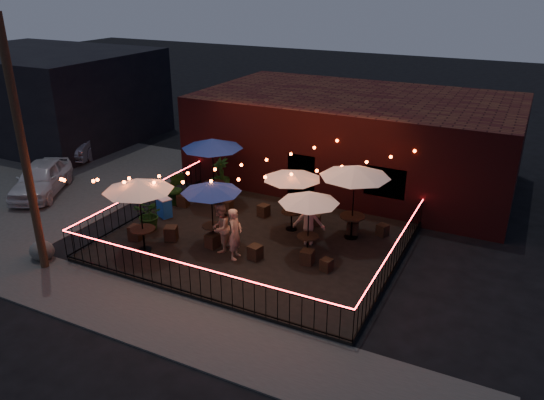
{
  "coord_description": "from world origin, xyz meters",
  "views": [
    {
      "loc": [
        8.16,
        -12.88,
        8.82
      ],
      "look_at": [
        0.3,
        2.75,
        1.49
      ],
      "focal_mm": 35.0,
      "sensor_mm": 36.0,
      "label": 1
    }
  ],
  "objects": [
    {
      "name": "fence_front",
      "position": [
        0.0,
        -2.0,
        0.66
      ],
      "size": [
        10.0,
        0.04,
        1.04
      ],
      "color": "black",
      "rests_on": "patio"
    },
    {
      "name": "bistro_chair_1",
      "position": [
        -2.7,
        0.68,
        0.4
      ],
      "size": [
        0.56,
        0.56,
        0.51
      ],
      "primitive_type": "cube",
      "rotation": [
        0.0,
        0.0,
        3.54
      ],
      "color": "black",
      "rests_on": "patio"
    },
    {
      "name": "background_building",
      "position": [
        -18.0,
        9.0,
        2.5
      ],
      "size": [
        12.0,
        9.0,
        5.0
      ],
      "primitive_type": "cube",
      "color": "black",
      "rests_on": "ground"
    },
    {
      "name": "bistro_chair_0",
      "position": [
        -3.87,
        0.16,
        0.41
      ],
      "size": [
        0.49,
        0.49,
        0.51
      ],
      "primitive_type": "cube",
      "rotation": [
        0.0,
        0.0,
        0.13
      ],
      "color": "black",
      "rests_on": "patio"
    },
    {
      "name": "cafe_table_1",
      "position": [
        -3.19,
        4.34,
        2.66
      ],
      "size": [
        3.18,
        3.18,
        2.75
      ],
      "rotation": [
        0.0,
        0.0,
        -0.33
      ],
      "color": "black",
      "rests_on": "patio"
    },
    {
      "name": "bistro_chair_7",
      "position": [
        1.45,
        4.16,
        0.35
      ],
      "size": [
        0.4,
        0.4,
        0.4
      ],
      "primitive_type": "cube",
      "rotation": [
        0.0,
        0.0,
        3.34
      ],
      "color": "black",
      "rests_on": "patio"
    },
    {
      "name": "cooler",
      "position": [
        -4.15,
        2.21,
        0.55
      ],
      "size": [
        0.72,
        0.63,
        0.79
      ],
      "rotation": [
        0.0,
        0.0,
        -0.41
      ],
      "color": "blue",
      "rests_on": "patio"
    },
    {
      "name": "sidewalk",
      "position": [
        0.0,
        -3.25,
        0.03
      ],
      "size": [
        18.0,
        2.5,
        0.05
      ],
      "primitive_type": "cube",
      "color": "#3E3B39",
      "rests_on": "ground"
    },
    {
      "name": "bistro_chair_4",
      "position": [
        -1.07,
        0.87,
        0.39
      ],
      "size": [
        0.48,
        0.48,
        0.48
      ],
      "primitive_type": "cube",
      "rotation": [
        0.0,
        0.0,
        -0.19
      ],
      "color": "black",
      "rests_on": "patio"
    },
    {
      "name": "patron_a",
      "position": [
        0.02,
        0.59,
        1.04
      ],
      "size": [
        0.51,
        0.7,
        1.78
      ],
      "primitive_type": "imported",
      "rotation": [
        0.0,
        0.0,
        1.71
      ],
      "color": "#CEA38D",
      "rests_on": "patio"
    },
    {
      "name": "cafe_table_4",
      "position": [
        2.09,
        1.88,
        2.19
      ],
      "size": [
        2.65,
        2.65,
        2.23
      ],
      "rotation": [
        0.0,
        0.0,
        -0.39
      ],
      "color": "black",
      "rests_on": "patio"
    },
    {
      "name": "brick_building",
      "position": [
        1.0,
        9.99,
        2.0
      ],
      "size": [
        14.0,
        8.0,
        4.0
      ],
      "color": "#380F10",
      "rests_on": "ground"
    },
    {
      "name": "potted_shrub_a",
      "position": [
        -3.89,
        1.03,
        0.76
      ],
      "size": [
        1.12,
        0.98,
        1.21
      ],
      "primitive_type": "imported",
      "rotation": [
        0.0,
        0.0,
        -0.03
      ],
      "color": "#0F4010",
      "rests_on": "patio"
    },
    {
      "name": "cafe_table_0",
      "position": [
        -3.07,
        -0.36,
        2.52
      ],
      "size": [
        2.43,
        2.43,
        2.59
      ],
      "rotation": [
        0.0,
        0.0,
        -0.03
      ],
      "color": "black",
      "rests_on": "patio"
    },
    {
      "name": "patio",
      "position": [
        0.0,
        2.0,
        0.07
      ],
      "size": [
        10.0,
        8.0,
        0.15
      ],
      "primitive_type": "cube",
      "color": "black",
      "rests_on": "ground"
    },
    {
      "name": "car_white",
      "position": [
        -10.71,
        2.04,
        0.72
      ],
      "size": [
        3.48,
        4.5,
        1.43
      ],
      "primitive_type": "imported",
      "rotation": [
        0.0,
        0.0,
        0.49
      ],
      "color": "silver",
      "rests_on": "ground"
    },
    {
      "name": "patron_b",
      "position": [
        -0.68,
        0.8,
        1.02
      ],
      "size": [
        0.8,
        0.95,
        1.74
      ],
      "primitive_type": "imported",
      "rotation": [
        0.0,
        0.0,
        -1.39
      ],
      "color": "#D0AB8C",
      "rests_on": "patio"
    },
    {
      "name": "car_silver",
      "position": [
        -13.28,
        7.42,
        0.83
      ],
      "size": [
        3.32,
        5.32,
        1.65
      ],
      "primitive_type": "imported",
      "rotation": [
        0.0,
        0.0,
        0.34
      ],
      "color": "#AAA9B1",
      "rests_on": "ground"
    },
    {
      "name": "patron_c",
      "position": [
        1.8,
        2.62,
        1.03
      ],
      "size": [
        1.26,
        0.92,
        1.75
      ],
      "primitive_type": "imported",
      "rotation": [
        0.0,
        0.0,
        3.4
      ],
      "color": "#D39C89",
      "rests_on": "patio"
    },
    {
      "name": "bistro_chair_10",
      "position": [
        2.95,
        4.04,
        0.4
      ],
      "size": [
        0.51,
        0.51,
        0.5
      ],
      "primitive_type": "cube",
      "rotation": [
        0.0,
        0.0,
        0.24
      ],
      "color": "black",
      "rests_on": "patio"
    },
    {
      "name": "festoon_lights",
      "position": [
        -1.01,
        1.7,
        2.52
      ],
      "size": [
        10.02,
        8.72,
        1.32
      ],
      "color": "#FF4110",
      "rests_on": "ground"
    },
    {
      "name": "potted_shrub_c",
      "position": [
        -3.55,
        5.42,
        0.91
      ],
      "size": [
        1.12,
        1.12,
        1.53
      ],
      "primitive_type": "imported",
      "rotation": [
        0.0,
        0.0,
        -0.39
      ],
      "color": "#0C370C",
      "rests_on": "patio"
    },
    {
      "name": "fence_right",
      "position": [
        5.0,
        2.0,
        0.66
      ],
      "size": [
        0.04,
        8.0,
        1.04
      ],
      "rotation": [
        0.0,
        0.0,
        1.57
      ],
      "color": "black",
      "rests_on": "patio"
    },
    {
      "name": "cafe_table_5",
      "position": [
        3.0,
        3.77,
        2.65
      ],
      "size": [
        2.95,
        2.95,
        2.74
      ],
      "rotation": [
        0.0,
        0.0,
        0.21
      ],
      "color": "black",
      "rests_on": "patio"
    },
    {
      "name": "bistro_chair_6",
      "position": [
        -0.7,
        4.0,
        0.38
      ],
      "size": [
        0.47,
        0.47,
        0.46
      ],
      "primitive_type": "cube",
      "rotation": [
        0.0,
        0.0,
        -0.23
      ],
      "color": "black",
      "rests_on": "patio"
    },
    {
      "name": "cafe_table_3",
      "position": [
        0.78,
        3.41,
        2.29
      ],
      "size": [
        2.17,
        2.17,
        2.35
      ],
      "rotation": [
        0.0,
        0.0,
        0.02
      ],
      "color": "black",
      "rests_on": "patio"
    },
    {
      "name": "bistro_chair_8",
      "position": [
        2.33,
        1.29,
        0.39
      ],
      "size": [
        0.43,
        0.43,
        0.48
      ],
      "primitive_type": "cube",
      "rotation": [
        0.0,
        0.0,
        0.06
      ],
      "color": "black",
      "rests_on": "patio"
    },
    {
      "name": "bistro_chair_9",
      "position": [
        3.05,
        1.16,
        0.35
      ],
      "size": [
        0.41,
        0.41,
        0.4
      ],
      "primitive_type": "cube",
      "rotation": [
        0.0,
        0.0,
        2.89
      ],
      "color": "black",
      "rests_on": "patio"
    },
    {
      "name": "utility_pole",
      "position": [
        -5.4,
        -2.6,
        4.0
      ],
      "size": [
        0.26,
        0.26,
        8.0
      ],
      "primitive_type": "cylinder",
      "color": "#3D2A19",
      "rests_on": "ground"
    },
    {
      "name": "bistro_chair_3",
      "position": [
        -2.25,
        3.84,
        0.35
      ],
      "size": [
        0.36,
        0.36,
        0.41
      ],
      "primitive_type": "cube",
      "rotation": [
        0.0,
        0.0,
        3.11
      ],
      "color": "black",
      "rests_on": "patio"
    },
    {
      "name": "bistro_chair_11",
      "position": [
        3.96,
        4.42,
        0.36
      ],
      "size": [
        0.47,
        0.47,
        0.43
      ],
      "primitive_type": "cube",
      "rotation": [
        0.0,
        0.0,
        2.77
      ],
      "color": "black",
      "rests_on": "patio"
    },
    {
      "name": "potted_shrub_b",
      "position": [
        -4.46,
        3.44,
        0.88
      ],
      "size": [
        0.99,
        0.9,
        1.46
      ],
      "primitive_type": "imported",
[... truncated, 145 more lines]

